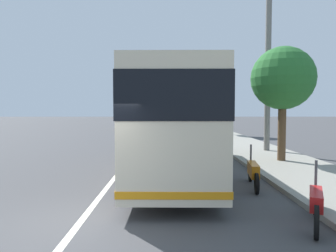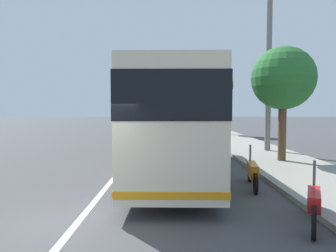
# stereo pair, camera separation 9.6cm
# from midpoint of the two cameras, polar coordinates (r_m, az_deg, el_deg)

# --- Properties ---
(ground_plane) EXTENTS (220.00, 220.00, 0.00)m
(ground_plane) POSITION_cam_midpoint_polar(r_m,az_deg,el_deg) (6.68, -17.02, -17.91)
(ground_plane) COLOR #424244
(sidewalk_curb) EXTENTS (110.00, 3.60, 0.14)m
(sidewalk_curb) POSITION_cam_midpoint_polar(r_m,az_deg,el_deg) (16.90, 17.65, -5.01)
(sidewalk_curb) COLOR gray
(sidewalk_curb) RESTS_ON ground
(lane_divider_line) EXTENTS (110.00, 0.16, 0.01)m
(lane_divider_line) POSITION_cam_midpoint_polar(r_m,az_deg,el_deg) (16.24, -6.49, -5.44)
(lane_divider_line) COLOR silver
(lane_divider_line) RESTS_ON ground
(coach_bus) EXTENTS (11.31, 2.64, 3.58)m
(coach_bus) POSITION_cam_midpoint_polar(r_m,az_deg,el_deg) (11.85, 1.02, 1.53)
(coach_bus) COLOR beige
(coach_bus) RESTS_ON ground
(motorcycle_mid_row) EXTENTS (1.91, 0.95, 1.26)m
(motorcycle_mid_row) POSITION_cam_midpoint_polar(r_m,az_deg,el_deg) (7.11, 25.92, -12.90)
(motorcycle_mid_row) COLOR black
(motorcycle_mid_row) RESTS_ON ground
(motorcycle_nearest_curb) EXTENTS (2.14, 0.42, 1.25)m
(motorcycle_nearest_curb) POSITION_cam_midpoint_polar(r_m,az_deg,el_deg) (9.83, 15.75, -8.29)
(motorcycle_nearest_curb) COLOR black
(motorcycle_nearest_curb) RESTS_ON ground
(car_behind_bus) EXTENTS (4.75, 1.96, 1.48)m
(car_behind_bus) POSITION_cam_midpoint_polar(r_m,az_deg,el_deg) (38.38, -5.87, 0.44)
(car_behind_bus) COLOR gold
(car_behind_bus) RESTS_ON ground
(car_oncoming) EXTENTS (4.22, 2.10, 1.50)m
(car_oncoming) POSITION_cam_midpoint_polar(r_m,az_deg,el_deg) (31.29, 0.45, -0.07)
(car_oncoming) COLOR #2D7238
(car_oncoming) RESTS_ON ground
(car_ahead_same_lane) EXTENTS (4.32, 1.98, 1.40)m
(car_ahead_same_lane) POSITION_cam_midpoint_polar(r_m,az_deg,el_deg) (43.68, -0.12, 0.70)
(car_ahead_same_lane) COLOR gray
(car_ahead_same_lane) RESTS_ON ground
(car_side_street) EXTENTS (4.64, 2.02, 1.60)m
(car_side_street) POSITION_cam_midpoint_polar(r_m,az_deg,el_deg) (51.45, 0.41, 1.15)
(car_side_street) COLOR black
(car_side_street) RESTS_ON ground
(roadside_tree_mid_block) EXTENTS (2.77, 2.77, 5.17)m
(roadside_tree_mid_block) POSITION_cam_midpoint_polar(r_m,az_deg,el_deg) (14.49, 20.87, 8.21)
(roadside_tree_mid_block) COLOR brown
(roadside_tree_mid_block) RESTS_ON ground
(roadside_tree_far_block) EXTENTS (2.80, 2.80, 6.17)m
(roadside_tree_far_block) POSITION_cam_midpoint_polar(r_m,az_deg,el_deg) (29.84, 9.51, 7.44)
(roadside_tree_far_block) COLOR brown
(roadside_tree_far_block) RESTS_ON ground
(utility_pole) EXTENTS (0.32, 0.32, 8.71)m
(utility_pole) POSITION_cam_midpoint_polar(r_m,az_deg,el_deg) (17.94, 18.39, 9.16)
(utility_pole) COLOR slate
(utility_pole) RESTS_ON ground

